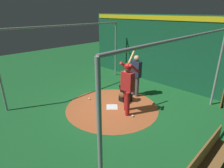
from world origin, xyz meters
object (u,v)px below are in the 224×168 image
(bench, at_px, (208,162))
(baseball_0, at_px, (89,99))
(home_plate, at_px, (112,107))
(catcher, at_px, (125,93))
(batter, at_px, (128,83))
(baseball_1, at_px, (133,116))
(umpire, at_px, (136,74))

(bench, height_order, baseball_0, bench)
(home_plate, relative_size, baseball_0, 5.68)
(bench, bearing_deg, catcher, -113.46)
(batter, distance_m, baseball_1, 1.14)
(catcher, distance_m, umpire, 0.97)
(home_plate, height_order, baseball_0, baseball_0)
(bench, relative_size, baseball_1, 26.67)
(catcher, xyz_separation_m, bench, (1.61, 3.72, 0.09))
(catcher, relative_size, baseball_1, 12.52)
(baseball_0, bearing_deg, umpire, 146.99)
(batter, height_order, bench, batter)
(batter, distance_m, catcher, 1.18)
(batter, relative_size, baseball_0, 29.31)
(home_plate, bearing_deg, batter, 98.93)
(umpire, distance_m, bench, 4.48)
(home_plate, distance_m, bench, 3.85)
(home_plate, distance_m, umpire, 1.76)
(baseball_0, bearing_deg, baseball_1, 95.24)
(batter, bearing_deg, baseball_1, 75.15)
(umpire, height_order, bench, umpire)
(batter, bearing_deg, baseball_0, -80.75)
(catcher, bearing_deg, baseball_1, 53.80)
(bench, bearing_deg, baseball_1, -108.03)
(umpire, xyz_separation_m, bench, (2.34, 3.78, -0.54))
(batter, bearing_deg, home_plate, -81.07)
(baseball_1, bearing_deg, bench, 71.97)
(baseball_1, bearing_deg, baseball_0, -84.76)
(umpire, bearing_deg, baseball_0, -33.01)
(batter, height_order, baseball_1, batter)
(home_plate, bearing_deg, umpire, -177.81)
(home_plate, bearing_deg, catcher, 179.53)
(home_plate, xyz_separation_m, baseball_0, (0.19, -1.13, 0.03))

